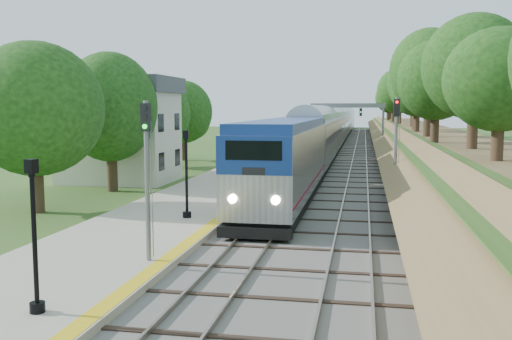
% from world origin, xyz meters
% --- Properties ---
extents(trackbed, '(9.50, 170.00, 0.28)m').
position_xyz_m(trackbed, '(2.00, 60.00, 0.07)').
color(trackbed, '#4C4944').
rests_on(trackbed, ground).
extents(platform, '(6.40, 68.00, 0.38)m').
position_xyz_m(platform, '(-5.20, 16.00, 0.19)').
color(platform, '#B0A48E').
rests_on(platform, ground).
extents(yellow_stripe, '(0.55, 68.00, 0.01)m').
position_xyz_m(yellow_stripe, '(-2.35, 16.00, 0.39)').
color(yellow_stripe, gold).
rests_on(yellow_stripe, platform).
extents(embankment, '(10.64, 170.00, 11.70)m').
position_xyz_m(embankment, '(10.35, 60.00, 1.95)').
color(embankment, brown).
rests_on(embankment, ground).
extents(station_building, '(8.60, 6.60, 8.00)m').
position_xyz_m(station_building, '(-14.00, 30.00, 4.09)').
color(station_building, beige).
rests_on(station_building, ground).
extents(signal_gantry, '(8.40, 0.38, 6.20)m').
position_xyz_m(signal_gantry, '(2.47, 54.99, 4.82)').
color(signal_gantry, slate).
rests_on(signal_gantry, ground).
extents(trees_behind_platform, '(7.82, 53.32, 7.21)m').
position_xyz_m(trees_behind_platform, '(-11.17, 20.67, 4.53)').
color(trees_behind_platform, '#332316').
rests_on(trees_behind_platform, ground).
extents(train, '(3.21, 150.28, 4.72)m').
position_xyz_m(train, '(0.00, 85.72, 2.39)').
color(train, black).
rests_on(train, trackbed).
extents(lamppost_mid, '(0.40, 0.40, 4.00)m').
position_xyz_m(lamppost_mid, '(-3.86, 2.09, 2.17)').
color(lamppost_mid, black).
rests_on(lamppost_mid, platform).
extents(lamppost_far, '(0.42, 0.42, 4.22)m').
position_xyz_m(lamppost_far, '(-3.97, 15.20, 2.27)').
color(lamppost_far, black).
rests_on(lamppost_far, platform).
extents(signal_platform, '(0.32, 0.26, 5.54)m').
position_xyz_m(signal_platform, '(-2.90, 7.45, 3.78)').
color(signal_platform, slate).
rests_on(signal_platform, platform).
extents(signal_farside, '(0.34, 0.27, 6.15)m').
position_xyz_m(signal_farside, '(6.20, 22.65, 3.88)').
color(signal_farside, slate).
rests_on(signal_farside, ground).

